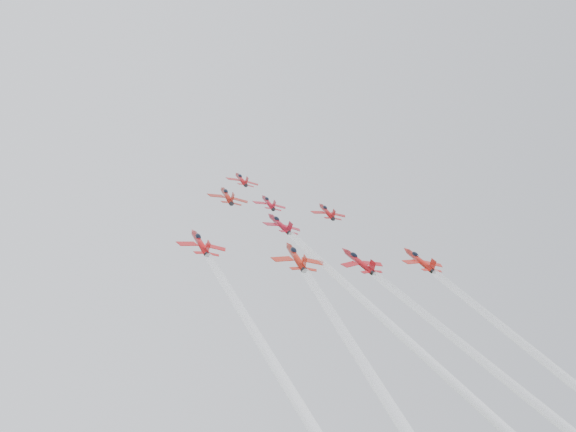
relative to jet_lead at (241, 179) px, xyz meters
name	(u,v)px	position (x,y,z in m)	size (l,w,h in m)	color
jet_lead	(241,179)	(0.00, 0.00, 0.00)	(9.18, 11.70, 7.63)	#9D0E12
jet_row2_left	(227,196)	(-8.62, -13.91, -8.45)	(10.16, 12.95, 8.45)	maroon
jet_row2_center	(268,203)	(1.31, -15.79, -9.61)	(8.52, 10.85, 7.08)	maroon
jet_row2_right	(327,212)	(16.08, -17.98, -10.94)	(9.14, 11.64, 7.60)	maroon
jet_center	(376,325)	(-1.15, -67.02, -40.82)	(9.31, 87.00, 53.56)	maroon
jet_rear_farleft	(288,388)	(-22.75, -81.08, -49.37)	(9.66, 90.31, 55.60)	#B21113
jet_rear_left	(446,425)	(-4.67, -88.23, -53.72)	(10.57, 98.81, 60.83)	#AB1E10
jet_rear_right	(507,397)	(9.27, -83.89, -51.09)	(9.52, 88.96, 54.77)	#A40F16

